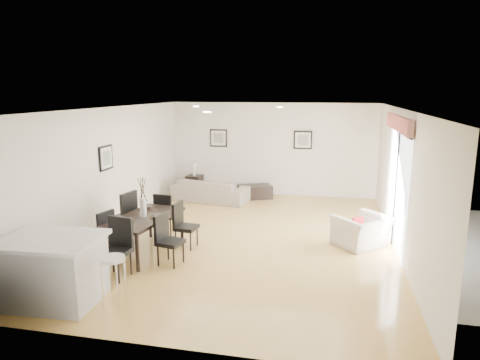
% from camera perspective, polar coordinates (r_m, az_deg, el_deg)
% --- Properties ---
extents(ground, '(8.00, 8.00, 0.00)m').
position_cam_1_polar(ground, '(9.05, 0.72, -7.81)').
color(ground, tan).
rests_on(ground, ground).
extents(wall_back, '(6.00, 0.04, 2.70)m').
position_cam_1_polar(wall_back, '(12.58, 4.25, 4.10)').
color(wall_back, white).
rests_on(wall_back, ground).
extents(wall_front, '(6.00, 0.04, 2.70)m').
position_cam_1_polar(wall_front, '(4.96, -8.28, -8.30)').
color(wall_front, white).
rests_on(wall_front, ground).
extents(wall_left, '(0.04, 8.00, 2.70)m').
position_cam_1_polar(wall_left, '(9.71, -16.92, 1.29)').
color(wall_left, white).
rests_on(wall_left, ground).
extents(wall_right, '(0.04, 8.00, 2.70)m').
position_cam_1_polar(wall_right, '(8.64, 20.66, -0.23)').
color(wall_right, white).
rests_on(wall_right, ground).
extents(ceiling, '(6.00, 8.00, 0.02)m').
position_cam_1_polar(ceiling, '(8.52, 0.77, 9.54)').
color(ceiling, white).
rests_on(ceiling, wall_back).
extents(sofa, '(2.22, 1.15, 0.62)m').
position_cam_1_polar(sofa, '(11.97, -4.01, -1.37)').
color(sofa, gray).
rests_on(sofa, ground).
extents(armchair, '(1.27, 1.27, 0.62)m').
position_cam_1_polar(armchair, '(8.86, 15.90, -6.58)').
color(armchair, beige).
rests_on(armchair, ground).
extents(dining_table, '(1.11, 1.83, 0.72)m').
position_cam_1_polar(dining_table, '(8.30, -12.71, -5.24)').
color(dining_table, black).
rests_on(dining_table, ground).
extents(dining_chair_wnear, '(0.50, 0.50, 0.92)m').
position_cam_1_polar(dining_chair_wnear, '(8.23, -17.87, -6.65)').
color(dining_chair_wnear, black).
rests_on(dining_chair_wnear, ground).
extents(dining_chair_wfar, '(0.57, 0.57, 1.07)m').
position_cam_1_polar(dining_chair_wfar, '(8.92, -15.12, -4.47)').
color(dining_chair_wfar, black).
rests_on(dining_chair_wfar, ground).
extents(dining_chair_enear, '(0.49, 0.49, 0.92)m').
position_cam_1_polar(dining_chair_enear, '(7.75, -9.78, -7.41)').
color(dining_chair_enear, black).
rests_on(dining_chair_enear, ground).
extents(dining_chair_efar, '(0.45, 0.45, 0.90)m').
position_cam_1_polar(dining_chair_efar, '(8.51, -7.67, -5.62)').
color(dining_chair_efar, black).
rests_on(dining_chair_efar, ground).
extents(dining_chair_head, '(0.50, 0.50, 1.00)m').
position_cam_1_polar(dining_chair_head, '(7.42, -16.00, -8.20)').
color(dining_chair_head, black).
rests_on(dining_chair_head, ground).
extents(dining_chair_foot, '(0.44, 0.44, 0.91)m').
position_cam_1_polar(dining_chair_foot, '(9.29, -9.98, -4.19)').
color(dining_chair_foot, black).
rests_on(dining_chair_foot, ground).
extents(vase, '(0.82, 1.34, 0.75)m').
position_cam_1_polar(vase, '(8.19, -12.84, -2.52)').
color(vase, white).
rests_on(vase, dining_table).
extents(coffee_table, '(1.08, 0.89, 0.37)m').
position_cam_1_polar(coffee_table, '(12.30, 2.01, -1.57)').
color(coffee_table, black).
rests_on(coffee_table, ground).
extents(side_table, '(0.46, 0.46, 0.57)m').
position_cam_1_polar(side_table, '(12.82, -6.08, -0.63)').
color(side_table, black).
rests_on(side_table, ground).
extents(table_lamp, '(0.20, 0.20, 0.38)m').
position_cam_1_polar(table_lamp, '(12.71, -6.13, 1.70)').
color(table_lamp, white).
rests_on(table_lamp, side_table).
extents(cushion, '(0.24, 0.24, 0.26)m').
position_cam_1_polar(cushion, '(8.72, 15.42, -5.65)').
color(cushion, maroon).
rests_on(cushion, armchair).
extents(kitchen_island, '(1.45, 1.14, 0.98)m').
position_cam_1_polar(kitchen_island, '(6.91, -23.73, -10.87)').
color(kitchen_island, silver).
rests_on(kitchen_island, ground).
extents(bar_stool, '(0.35, 0.35, 0.77)m').
position_cam_1_polar(bar_stool, '(6.36, -16.61, -10.72)').
color(bar_stool, silver).
rests_on(bar_stool, ground).
extents(framed_print_back_left, '(0.52, 0.04, 0.52)m').
position_cam_1_polar(framed_print_back_left, '(12.82, -2.88, 5.61)').
color(framed_print_back_left, black).
rests_on(framed_print_back_left, wall_back).
extents(framed_print_back_right, '(0.52, 0.04, 0.52)m').
position_cam_1_polar(framed_print_back_right, '(12.43, 8.39, 5.30)').
color(framed_print_back_right, black).
rests_on(framed_print_back_right, wall_back).
extents(framed_print_left_wall, '(0.04, 0.52, 0.52)m').
position_cam_1_polar(framed_print_left_wall, '(9.47, -17.44, 2.85)').
color(framed_print_left_wall, black).
rests_on(framed_print_left_wall, wall_left).
extents(sliding_door, '(0.12, 2.70, 2.57)m').
position_cam_1_polar(sliding_door, '(8.87, 20.24, 2.17)').
color(sliding_door, white).
rests_on(sliding_door, wall_right).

